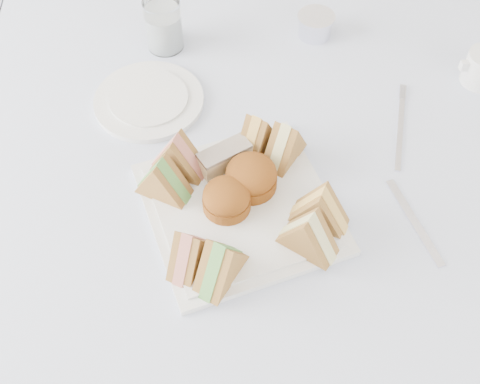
{
  "coord_description": "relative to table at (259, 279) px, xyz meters",
  "views": [
    {
      "loc": [
        -0.08,
        -0.61,
        1.53
      ],
      "look_at": [
        -0.05,
        -0.07,
        0.8
      ],
      "focal_mm": 45.0,
      "sensor_mm": 36.0,
      "label": 1
    }
  ],
  "objects": [
    {
      "name": "sandwich_br_a",
      "position": [
        0.03,
        0.02,
        0.43
      ],
      "size": [
        0.09,
        0.1,
        0.08
      ],
      "primitive_type": null,
      "rotation": [
        0.0,
        0.0,
        -2.18
      ],
      "color": "olive",
      "rests_on": "serving_plate"
    },
    {
      "name": "sandwich_fl_a",
      "position": [
        -0.12,
        -0.17,
        0.43
      ],
      "size": [
        0.07,
        0.09,
        0.07
      ],
      "primitive_type": null,
      "rotation": [
        0.0,
        0.0,
        1.08
      ],
      "color": "olive",
      "rests_on": "serving_plate"
    },
    {
      "name": "pastry_slice",
      "position": [
        -0.07,
        0.01,
        0.41
      ],
      "size": [
        0.09,
        0.07,
        0.04
      ],
      "primitive_type": "cube",
      "rotation": [
        0.0,
        0.0,
        0.5
      ],
      "color": "beige",
      "rests_on": "serving_plate"
    },
    {
      "name": "knife",
      "position": [
        0.22,
        -0.12,
        0.38
      ],
      "size": [
        0.06,
        0.17,
        0.0
      ],
      "primitive_type": "cube",
      "rotation": [
        0.0,
        0.0,
        0.26
      ],
      "color": "silver",
      "rests_on": "tablecloth"
    },
    {
      "name": "serving_plate",
      "position": [
        -0.05,
        -0.07,
        0.38
      ],
      "size": [
        0.35,
        0.35,
        0.01
      ],
      "primitive_type": "cube",
      "rotation": [
        0.0,
        0.0,
        0.29
      ],
      "color": "silver",
      "rests_on": "tablecloth"
    },
    {
      "name": "sandwich_bl_b",
      "position": [
        -0.14,
        0.0,
        0.43
      ],
      "size": [
        0.1,
        0.08,
        0.08
      ],
      "primitive_type": null,
      "rotation": [
        0.0,
        0.0,
        2.69
      ],
      "color": "olive",
      "rests_on": "serving_plate"
    },
    {
      "name": "table",
      "position": [
        0.0,
        0.0,
        0.0
      ],
      "size": [
        0.9,
        0.9,
        0.74
      ],
      "primitive_type": "cube",
      "color": "brown",
      "rests_on": "floor"
    },
    {
      "name": "floor",
      "position": [
        0.0,
        0.0,
        -0.37
      ],
      "size": [
        4.0,
        4.0,
        0.0
      ],
      "primitive_type": "plane",
      "color": "#9E7751",
      "rests_on": "ground"
    },
    {
      "name": "side_plate",
      "position": [
        -0.19,
        0.17,
        0.38
      ],
      "size": [
        0.2,
        0.2,
        0.01
      ],
      "primitive_type": "cylinder",
      "rotation": [
        0.0,
        0.0,
        -0.03
      ],
      "color": "silver",
      "rests_on": "tablecloth"
    },
    {
      "name": "sandwich_bl_a",
      "position": [
        -0.16,
        -0.04,
        0.43
      ],
      "size": [
        0.1,
        0.08,
        0.08
      ],
      "primitive_type": null,
      "rotation": [
        0.0,
        0.0,
        2.63
      ],
      "color": "olive",
      "rests_on": "serving_plate"
    },
    {
      "name": "water_glass",
      "position": [
        -0.16,
        0.33,
        0.43
      ],
      "size": [
        0.08,
        0.08,
        0.1
      ],
      "primitive_type": "cylinder",
      "rotation": [
        0.0,
        0.0,
        -0.11
      ],
      "color": "white",
      "rests_on": "tablecloth"
    },
    {
      "name": "scone_left",
      "position": [
        -0.07,
        -0.08,
        0.41
      ],
      "size": [
        0.09,
        0.09,
        0.05
      ],
      "primitive_type": "cylinder",
      "rotation": [
        0.0,
        0.0,
        0.25
      ],
      "color": "brown",
      "rests_on": "serving_plate"
    },
    {
      "name": "tablecloth",
      "position": [
        0.0,
        0.0,
        0.37
      ],
      "size": [
        1.02,
        1.02,
        0.01
      ],
      "primitive_type": "cube",
      "color": "#D4DFFA",
      "rests_on": "table"
    },
    {
      "name": "sandwich_fr_b",
      "position": [
        0.05,
        -0.15,
        0.43
      ],
      "size": [
        0.1,
        0.09,
        0.08
      ],
      "primitive_type": null,
      "rotation": [
        0.0,
        0.0,
        -0.66
      ],
      "color": "olive",
      "rests_on": "serving_plate"
    },
    {
      "name": "fork",
      "position": [
        0.24,
        0.07,
        0.38
      ],
      "size": [
        0.06,
        0.17,
        0.0
      ],
      "primitive_type": "cube",
      "rotation": [
        0.0,
        0.0,
        -0.27
      ],
      "color": "silver",
      "rests_on": "tablecloth"
    },
    {
      "name": "sandwich_fl_b",
      "position": [
        -0.08,
        -0.19,
        0.43
      ],
      "size": [
        0.09,
        0.1,
        0.08
      ],
      "primitive_type": null,
      "rotation": [
        0.0,
        0.0,
        0.97
      ],
      "color": "olive",
      "rests_on": "serving_plate"
    },
    {
      "name": "sandwich_fr_a",
      "position": [
        0.07,
        -0.11,
        0.43
      ],
      "size": [
        0.1,
        0.08,
        0.08
      ],
      "primitive_type": null,
      "rotation": [
        0.0,
        0.0,
        -0.48
      ],
      "color": "olive",
      "rests_on": "serving_plate"
    },
    {
      "name": "tea_strainer",
      "position": [
        0.13,
        0.34,
        0.4
      ],
      "size": [
        0.09,
        0.09,
        0.04
      ],
      "primitive_type": "cylinder",
      "rotation": [
        0.0,
        0.0,
        -0.32
      ],
      "color": "silver",
      "rests_on": "tablecloth"
    },
    {
      "name": "sandwich_br_b",
      "position": [
        -0.01,
        0.04,
        0.43
      ],
      "size": [
        0.08,
        0.09,
        0.07
      ],
      "primitive_type": null,
      "rotation": [
        0.0,
        0.0,
        -2.18
      ],
      "color": "olive",
      "rests_on": "serving_plate"
    },
    {
      "name": "scone_right",
      "position": [
        -0.03,
        -0.04,
        0.42
      ],
      "size": [
        0.11,
        0.11,
        0.05
      ],
      "primitive_type": "cylinder",
      "rotation": [
        0.0,
        0.0,
        0.6
      ],
      "color": "brown",
      "rests_on": "serving_plate"
    }
  ]
}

